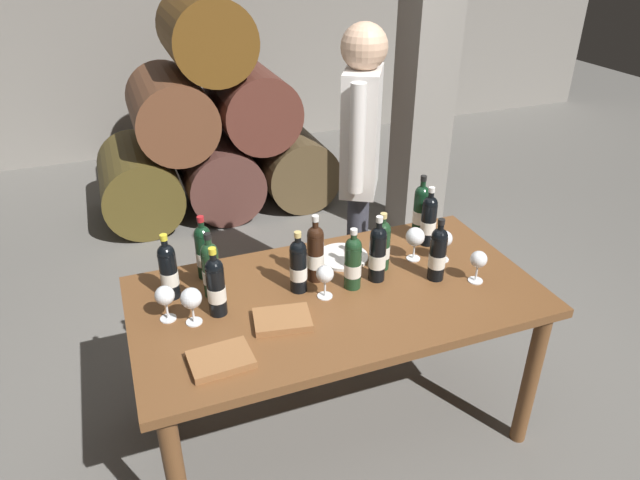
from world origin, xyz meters
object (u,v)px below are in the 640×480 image
wine_bottle_4 (298,265)px  tasting_notebook (221,360)px  wine_glass_2 (191,299)px  wine_bottle_6 (421,210)px  wine_glass_3 (478,260)px  wine_bottle_11 (204,251)px  serving_plate (342,257)px  wine_bottle_2 (211,269)px  leather_ledger (282,320)px  wine_bottle_8 (378,253)px  wine_glass_0 (415,237)px  dining_table (337,310)px  wine_glass_4 (165,297)px  wine_bottle_3 (169,270)px  sommelier_presenting (360,156)px  wine_bottle_5 (216,286)px  wine_bottle_7 (382,245)px  wine_bottle_10 (315,253)px  wine_glass_5 (444,240)px  wine_bottle_1 (353,262)px  wine_glass_1 (325,275)px  wine_bottle_0 (429,220)px  wine_bottle_9 (438,253)px

wine_bottle_4 → tasting_notebook: 0.54m
wine_glass_2 → tasting_notebook: bearing=-79.9°
wine_bottle_6 → wine_glass_3: bearing=-87.6°
wine_bottle_11 → serving_plate: wine_bottle_11 is taller
wine_bottle_2 → wine_bottle_6: wine_bottle_6 is taller
wine_bottle_2 → leather_ledger: 0.37m
wine_bottle_8 → wine_glass_0: size_ratio=1.90×
dining_table → wine_glass_4: wine_glass_4 is taller
wine_bottle_3 → wine_glass_2: bearing=-75.7°
wine_bottle_8 → wine_bottle_11: bearing=157.4°
wine_bottle_2 → wine_bottle_8: 0.70m
serving_plate → sommelier_presenting: sommelier_presenting is taller
wine_bottle_6 → wine_glass_3: size_ratio=2.12×
wine_glass_4 → leather_ledger: size_ratio=0.69×
wine_bottle_5 → serving_plate: bearing=19.1°
wine_bottle_8 → wine_glass_0: bearing=21.6°
wine_glass_4 → wine_bottle_11: bearing=51.9°
wine_bottle_8 → wine_glass_2: 0.80m
wine_bottle_4 → sommelier_presenting: (0.58, 0.67, 0.16)m
wine_bottle_7 → wine_bottle_8: bearing=-127.6°
wine_bottle_7 → wine_glass_2: 0.86m
dining_table → wine_bottle_10: bearing=109.1°
wine_glass_4 → wine_glass_5: size_ratio=1.01×
wine_glass_3 → sommelier_presenting: size_ratio=0.09×
wine_bottle_1 → wine_glass_1: (-0.14, -0.03, -0.02)m
wine_bottle_5 → wine_glass_0: bearing=5.8°
wine_glass_5 → leather_ledger: size_ratio=0.68×
wine_glass_5 → serving_plate: bearing=157.3°
wine_bottle_4 → wine_bottle_5: wine_bottle_5 is taller
wine_bottle_8 → sommelier_presenting: 0.76m
dining_table → wine_bottle_2: size_ratio=5.87×
wine_bottle_0 → wine_glass_1: bearing=-158.6°
wine_bottle_7 → tasting_notebook: (-0.81, -0.37, -0.11)m
wine_bottle_1 → wine_bottle_4: (-0.22, 0.06, -0.00)m
dining_table → wine_glass_5: wine_glass_5 is taller
wine_bottle_7 → wine_bottle_9: 0.25m
wine_bottle_4 → wine_glass_0: bearing=5.2°
wine_bottle_10 → wine_glass_4: bearing=-174.2°
wine_bottle_9 → wine_bottle_7: bearing=138.7°
wine_glass_1 → wine_bottle_2: bearing=157.2°
wine_glass_5 → wine_glass_2: bearing=-176.7°
wine_glass_2 → wine_bottle_5: bearing=15.3°
wine_bottle_3 → wine_bottle_1: bearing=-15.3°
wine_bottle_3 → wine_bottle_6: wine_bottle_6 is taller
wine_bottle_2 → wine_glass_3: (1.08, -0.30, -0.02)m
wine_bottle_5 → wine_glass_3: wine_bottle_5 is taller
wine_bottle_2 → wine_bottle_8: (0.69, -0.14, 0.01)m
wine_bottle_7 → tasting_notebook: bearing=-155.3°
wine_glass_3 → wine_bottle_7: bearing=143.8°
wine_bottle_0 → wine_bottle_6: size_ratio=0.95×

